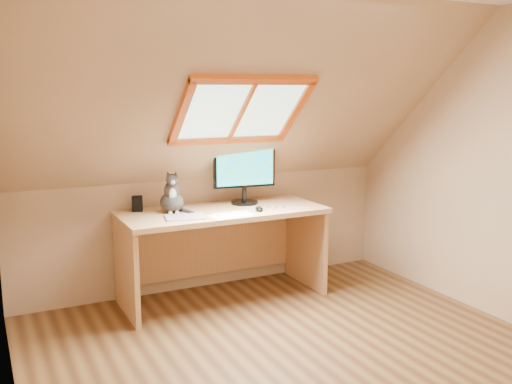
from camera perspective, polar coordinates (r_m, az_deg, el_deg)
ground at (r=3.92m, az=5.37°, el=-16.84°), size 3.50×3.50×0.00m
room_shell at (r=3.43m, az=6.59°, el=4.31°), size 3.52×3.52×2.41m
desk at (r=4.93m, az=-3.72°, el=-4.24°), size 1.72×0.75×0.78m
monitor at (r=4.98m, az=-1.16°, el=2.15°), size 0.56×0.24×0.51m
cat at (r=4.71m, az=-8.41°, el=-0.52°), size 0.23×0.26×0.35m
desk_speaker at (r=4.82m, az=-11.79°, el=-1.16°), size 0.11×0.11×0.12m
graphics_tablet at (r=4.52m, az=-7.12°, el=-2.51°), size 0.34×0.27×0.01m
mouse at (r=4.74m, az=0.31°, el=-1.69°), size 0.09×0.13×0.04m
papers at (r=4.57m, az=-2.37°, el=-2.35°), size 0.33×0.27×0.00m
cables at (r=4.84m, az=0.73°, el=-1.60°), size 0.51×0.26×0.01m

